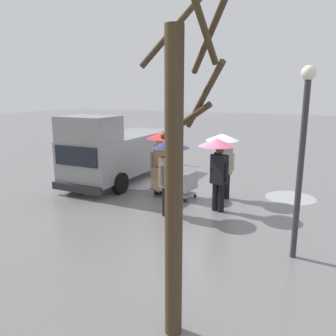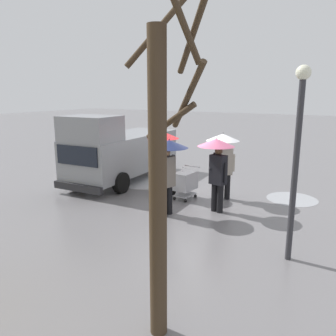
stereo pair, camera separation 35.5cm
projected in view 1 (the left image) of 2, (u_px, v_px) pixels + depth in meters
name	position (u px, v px, depth m)	size (l,w,h in m)	color
ground_plane	(187.00, 197.00, 11.10)	(90.00, 90.00, 0.00)	slate
slush_patch_near_cluster	(144.00, 183.00, 12.85)	(1.93, 1.93, 0.01)	#ADAFB5
slush_patch_under_van	(290.00, 198.00, 11.03)	(1.59, 1.59, 0.01)	#999BA0
cargo_van_parked_right	(118.00, 151.00, 12.86)	(2.39, 5.43, 2.60)	gray
shopping_cart_vendor	(185.00, 181.00, 10.83)	(0.62, 0.86, 1.04)	#B2B2B7
hand_dolly_boxes	(161.00, 179.00, 11.22)	(0.75, 0.85, 1.32)	#515156
pedestrian_pink_side	(161.00, 148.00, 11.09)	(1.04, 1.04, 2.15)	black
pedestrian_black_side	(170.00, 159.00, 9.20)	(1.04, 1.04, 2.15)	black
pedestrian_white_side	(218.00, 157.00, 9.50)	(1.04, 1.04, 2.15)	black
pedestrian_far_side	(223.00, 151.00, 10.64)	(1.04, 1.04, 2.15)	black
bare_tree_near	(176.00, 177.00, 4.39)	(1.23, 1.09, 4.59)	#423323
street_lamp	(302.00, 145.00, 6.56)	(0.28, 0.28, 3.86)	#2D2D33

